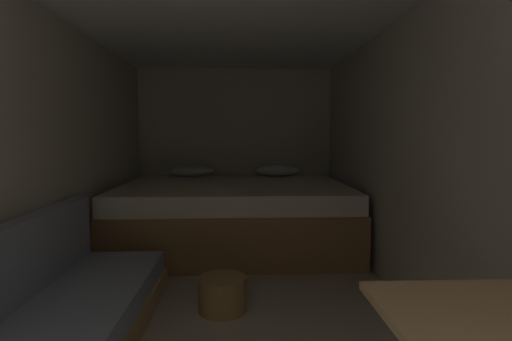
# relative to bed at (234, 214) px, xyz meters

# --- Properties ---
(ground_plane) EXTENTS (7.44, 7.44, 0.00)m
(ground_plane) POSITION_rel_bed_xyz_m (0.00, -1.72, -0.35)
(ground_plane) COLOR #A39984
(wall_back) EXTENTS (2.69, 0.05, 2.13)m
(wall_back) POSITION_rel_bed_xyz_m (0.00, 1.02, 0.71)
(wall_back) COLOR beige
(wall_back) RESTS_ON ground
(wall_left) EXTENTS (0.05, 5.44, 2.13)m
(wall_left) POSITION_rel_bed_xyz_m (-1.32, -1.72, 0.71)
(wall_left) COLOR beige
(wall_left) RESTS_ON ground
(wall_right) EXTENTS (0.05, 5.44, 2.13)m
(wall_right) POSITION_rel_bed_xyz_m (1.32, -1.72, 0.71)
(wall_right) COLOR beige
(wall_right) RESTS_ON ground
(bed) EXTENTS (2.47, 1.92, 0.85)m
(bed) POSITION_rel_bed_xyz_m (0.00, 0.00, 0.00)
(bed) COLOR olive
(bed) RESTS_ON ground
(wicker_basket) EXTENTS (0.34, 0.34, 0.24)m
(wicker_basket) POSITION_rel_bed_xyz_m (-0.06, -1.67, -0.23)
(wicker_basket) COLOR olive
(wicker_basket) RESTS_ON ground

